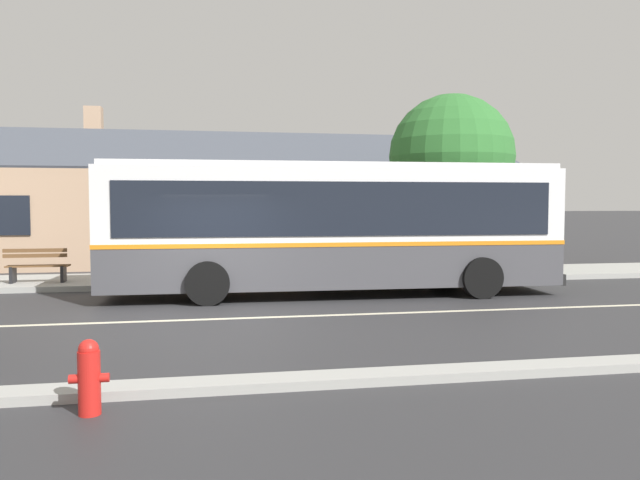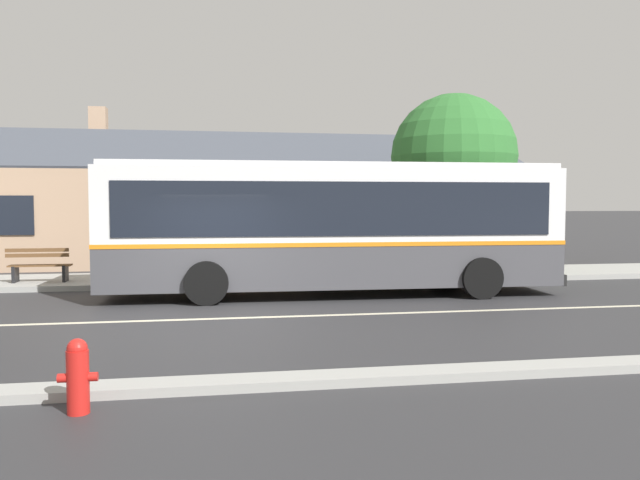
{
  "view_description": "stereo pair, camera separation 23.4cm",
  "coord_description": "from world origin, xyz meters",
  "px_view_note": "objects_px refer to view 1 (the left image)",
  "views": [
    {
      "loc": [
        -0.17,
        -12.41,
        2.3
      ],
      "look_at": [
        2.78,
        3.52,
        1.34
      ],
      "focal_mm": 35.0,
      "sensor_mm": 36.0,
      "label": 1
    },
    {
      "loc": [
        0.06,
        -12.45,
        2.3
      ],
      "look_at": [
        2.78,
        3.52,
        1.34
      ],
      "focal_mm": 35.0,
      "sensor_mm": 36.0,
      "label": 2
    }
  ],
  "objects_px": {
    "bus_stop_sign": "(531,225)",
    "transit_bus": "(333,225)",
    "bench_by_building": "(38,267)",
    "fire_hydrant": "(89,376)",
    "street_tree_primary": "(449,160)"
  },
  "relations": [
    {
      "from": "transit_bus",
      "to": "bench_by_building",
      "type": "distance_m",
      "value": 8.11
    },
    {
      "from": "fire_hydrant",
      "to": "bus_stop_sign",
      "type": "bearing_deg",
      "value": 43.38
    },
    {
      "from": "transit_bus",
      "to": "fire_hydrant",
      "type": "height_order",
      "value": "transit_bus"
    },
    {
      "from": "fire_hydrant",
      "to": "bench_by_building",
      "type": "bearing_deg",
      "value": 106.45
    },
    {
      "from": "bench_by_building",
      "to": "street_tree_primary",
      "type": "distance_m",
      "value": 12.72
    },
    {
      "from": "bench_by_building",
      "to": "street_tree_primary",
      "type": "xyz_separation_m",
      "value": [
        12.26,
        1.32,
        3.12
      ]
    },
    {
      "from": "bus_stop_sign",
      "to": "fire_hydrant",
      "type": "bearing_deg",
      "value": -136.62
    },
    {
      "from": "street_tree_primary",
      "to": "fire_hydrant",
      "type": "xyz_separation_m",
      "value": [
        -9.06,
        -12.15,
        -3.25
      ]
    },
    {
      "from": "fire_hydrant",
      "to": "street_tree_primary",
      "type": "bearing_deg",
      "value": 53.29
    },
    {
      "from": "bench_by_building",
      "to": "bus_stop_sign",
      "type": "distance_m",
      "value": 14.24
    },
    {
      "from": "fire_hydrant",
      "to": "bus_stop_sign",
      "type": "distance_m",
      "value": 15.18
    },
    {
      "from": "transit_bus",
      "to": "bench_by_building",
      "type": "bearing_deg",
      "value": 161.57
    },
    {
      "from": "bench_by_building",
      "to": "fire_hydrant",
      "type": "relative_size",
      "value": 1.94
    },
    {
      "from": "bus_stop_sign",
      "to": "transit_bus",
      "type": "bearing_deg",
      "value": -162.38
    },
    {
      "from": "transit_bus",
      "to": "bus_stop_sign",
      "type": "bearing_deg",
      "value": 17.62
    }
  ]
}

